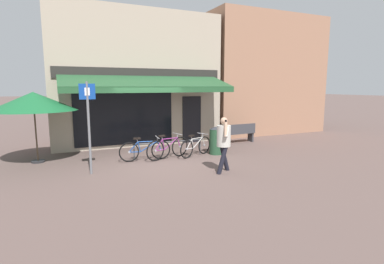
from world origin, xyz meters
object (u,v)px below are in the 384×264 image
Objects in this scene: pedestrian_adult at (224,139)px; parking_sign at (89,119)px; litter_bin at (216,140)px; bicycle_blue at (145,150)px; bicycle_purple at (168,148)px; cafe_parasol at (33,101)px; bicycle_silver at (196,146)px; park_bench at (239,133)px.

pedestrian_adult is 0.62× the size of parking_sign.
bicycle_blue is at bearing 178.04° from litter_bin.
bicycle_blue is 0.82m from bicycle_purple.
pedestrian_adult reaches higher than bicycle_purple.
parking_sign is (-2.69, -0.85, 1.23)m from bicycle_purple.
bicycle_purple is 2.53m from pedestrian_adult.
bicycle_silver is at bearing -14.68° from cafe_parasol.
bicycle_purple is 4.69m from cafe_parasol.
bicycle_blue is at bearing 25.42° from parking_sign.
park_bench is at bearing 3.70° from bicycle_silver.
cafe_parasol reaches higher than pedestrian_adult.
cafe_parasol is (-5.25, 1.38, 1.69)m from bicycle_silver.
litter_bin is (2.73, -0.09, 0.16)m from bicycle_blue.
litter_bin reaches higher than bicycle_blue.
parking_sign is (-1.87, -0.89, 1.26)m from bicycle_blue.
parking_sign is (-3.76, -0.81, 1.26)m from bicycle_silver.
pedestrian_adult is 4.87m from park_bench.
park_bench is (8.13, 0.17, -1.59)m from cafe_parasol.
parking_sign reaches higher than bicycle_silver.
parking_sign is at bearing -55.67° from cafe_parasol.
cafe_parasol is 8.29m from park_bench.
bicycle_silver is 0.86m from litter_bin.
pedestrian_adult is (-0.13, -2.23, 0.64)m from bicycle_silver.
park_bench is at bearing -132.18° from pedestrian_adult.
park_bench is (4.77, 1.47, 0.09)m from bicycle_blue.
park_bench is (3.95, 1.51, 0.07)m from bicycle_purple.
cafe_parasol is at bearing 140.76° from bicycle_silver.
pedestrian_adult is at bearing -35.21° from cafe_parasol.
park_bench is (2.88, 1.55, 0.10)m from bicycle_silver.
park_bench is at bearing 21.42° from bicycle_blue.
parking_sign is 7.14m from park_bench.
pedestrian_adult is 1.58× the size of litter_bin.
bicycle_purple is at bearing 17.51° from parking_sign.
litter_bin reaches higher than bicycle_silver.
parking_sign reaches higher than cafe_parasol.
pedestrian_adult is at bearing -48.58° from bicycle_blue.
bicycle_purple reaches higher than park_bench.
bicycle_blue reaches higher than bicycle_silver.
bicycle_purple is at bearing -71.32° from pedestrian_adult.
pedestrian_adult reaches higher than bicycle_blue.
park_bench is at bearing 1.22° from cafe_parasol.
parking_sign is at bearing -150.26° from bicycle_blue.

